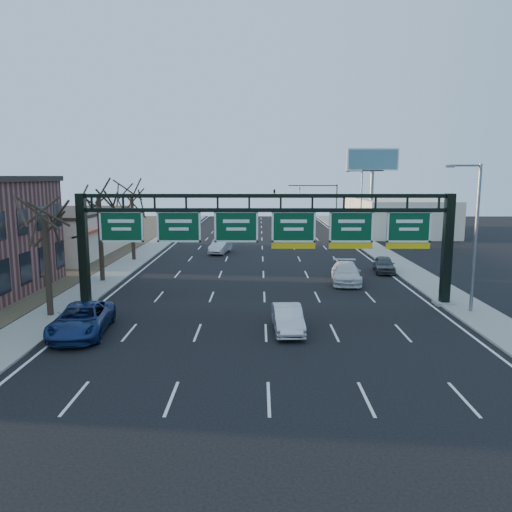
{
  "coord_description": "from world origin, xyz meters",
  "views": [
    {
      "loc": [
        -0.37,
        -23.69,
        8.3
      ],
      "look_at": [
        -0.57,
        7.97,
        3.2
      ],
      "focal_mm": 35.0,
      "sensor_mm": 36.0,
      "label": 1
    }
  ],
  "objects_px": {
    "sign_gantry": "(267,234)",
    "car_silver_sedan": "(288,319)",
    "car_blue_suv": "(82,320)",
    "car_white_wagon": "(346,273)"
  },
  "relations": [
    {
      "from": "sign_gantry",
      "to": "car_blue_suv",
      "type": "height_order",
      "value": "sign_gantry"
    },
    {
      "from": "car_silver_sedan",
      "to": "car_white_wagon",
      "type": "height_order",
      "value": "car_white_wagon"
    },
    {
      "from": "car_blue_suv",
      "to": "car_silver_sedan",
      "type": "bearing_deg",
      "value": -2.33
    },
    {
      "from": "sign_gantry",
      "to": "car_silver_sedan",
      "type": "xyz_separation_m",
      "value": [
        1.01,
        -5.75,
        -3.93
      ]
    },
    {
      "from": "sign_gantry",
      "to": "car_silver_sedan",
      "type": "distance_m",
      "value": 7.04
    },
    {
      "from": "car_blue_suv",
      "to": "car_white_wagon",
      "type": "bearing_deg",
      "value": 33.52
    },
    {
      "from": "car_blue_suv",
      "to": "car_silver_sedan",
      "type": "relative_size",
      "value": 1.34
    },
    {
      "from": "car_blue_suv",
      "to": "car_silver_sedan",
      "type": "distance_m",
      "value": 10.93
    },
    {
      "from": "car_blue_suv",
      "to": "car_white_wagon",
      "type": "xyz_separation_m",
      "value": [
        16.19,
        13.02,
        -0.01
      ]
    },
    {
      "from": "car_silver_sedan",
      "to": "car_white_wagon",
      "type": "bearing_deg",
      "value": 64.35
    }
  ]
}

